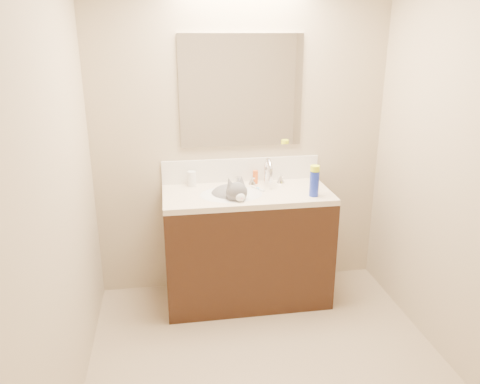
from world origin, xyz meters
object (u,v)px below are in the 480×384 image
object	(u,v)px
pill_bottle	(192,179)
silver_jar	(239,181)
amber_bottle	(255,177)
cat	(230,198)
vanity_cabinet	(247,249)
basin	(231,204)
spray_can	(314,184)
faucet	(268,174)

from	to	relation	value
pill_bottle	silver_jar	bearing A→B (deg)	-1.96
silver_jar	amber_bottle	world-z (taller)	amber_bottle
cat	pill_bottle	size ratio (longest dim) A/B	3.74
cat	amber_bottle	world-z (taller)	cat
vanity_cabinet	basin	size ratio (longest dim) A/B	2.67
cat	spray_can	distance (m)	0.60
pill_bottle	spray_can	world-z (taller)	spray_can
vanity_cabinet	faucet	size ratio (longest dim) A/B	4.29
basin	spray_can	xyz separation A→B (m)	(0.56, -0.13, 0.16)
vanity_cabinet	cat	size ratio (longest dim) A/B	2.85
basin	pill_bottle	world-z (taller)	pill_bottle
pill_bottle	silver_jar	distance (m)	0.35
silver_jar	amber_bottle	size ratio (longest dim) A/B	0.58
basin	amber_bottle	bearing A→B (deg)	45.59
basin	cat	distance (m)	0.04
pill_bottle	spray_can	distance (m)	0.90
cat	faucet	bearing A→B (deg)	12.78
cat	silver_jar	bearing A→B (deg)	50.97
spray_can	silver_jar	bearing A→B (deg)	143.80
pill_bottle	vanity_cabinet	bearing A→B (deg)	-27.80
faucet	silver_jar	size ratio (longest dim) A/B	4.80
silver_jar	amber_bottle	bearing A→B (deg)	1.05
faucet	silver_jar	xyz separation A→B (m)	(-0.21, 0.05, -0.06)
faucet	spray_can	bearing A→B (deg)	-48.15
silver_jar	spray_can	distance (m)	0.59
basin	spray_can	distance (m)	0.60
vanity_cabinet	silver_jar	world-z (taller)	silver_jar
faucet	cat	distance (m)	0.36
pill_bottle	faucet	bearing A→B (deg)	-6.50
pill_bottle	spray_can	size ratio (longest dim) A/B	0.64
faucet	silver_jar	world-z (taller)	faucet
faucet	amber_bottle	distance (m)	0.11
pill_bottle	amber_bottle	bearing A→B (deg)	-1.17
silver_jar	vanity_cabinet	bearing A→B (deg)	-81.05
basin	spray_can	bearing A→B (deg)	-12.78
silver_jar	faucet	bearing A→B (deg)	-13.90
vanity_cabinet	spray_can	world-z (taller)	spray_can
pill_bottle	spray_can	bearing A→B (deg)	-23.50
faucet	pill_bottle	bearing A→B (deg)	173.50
basin	amber_bottle	distance (m)	0.33
cat	silver_jar	distance (m)	0.24
vanity_cabinet	spray_can	size ratio (longest dim) A/B	6.77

